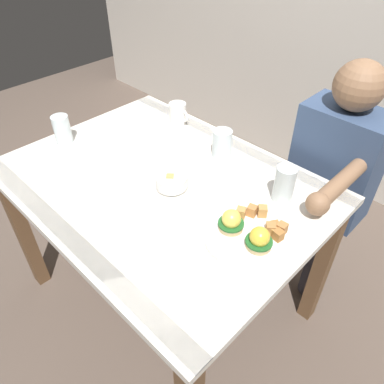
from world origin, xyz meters
The scene contains 10 objects.
ground_plane centered at (0.00, 0.00, 0.00)m, with size 6.00×6.00×0.00m, color brown.
dining_table centered at (0.00, 0.00, 0.63)m, with size 1.20×0.90×0.74m.
eggs_benedict_plate centered at (0.42, -0.01, 0.76)m, with size 0.27×0.27×0.09m.
fruit_bowl centered at (0.06, 0.00, 0.77)m, with size 0.12×0.12×0.06m.
coffee_mug centered at (-0.28, 0.36, 0.79)m, with size 0.11×0.08×0.09m.
fork centered at (-0.31, 0.12, 0.74)m, with size 0.15×0.06×0.00m.
water_glass_near centered at (-0.50, -0.11, 0.79)m, with size 0.07×0.07×0.12m.
water_glass_far centered at (0.05, 0.29, 0.79)m, with size 0.08×0.08×0.12m.
water_glass_extra centered at (0.39, 0.23, 0.80)m, with size 0.07×0.07×0.14m.
diner_person centered at (0.40, 0.60, 0.65)m, with size 0.34×0.54×1.14m.
Camera 1 is at (0.86, -0.71, 1.60)m, focal length 34.50 mm.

